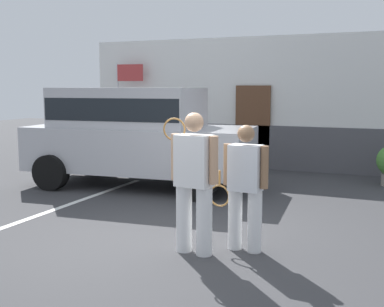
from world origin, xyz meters
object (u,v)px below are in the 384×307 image
Objects in this scene: flag_pole at (124,93)px; tennis_player_man at (194,181)px; tennis_player_woman at (245,186)px; parked_suv at (135,131)px.

tennis_player_man is at bearing -52.94° from flag_pole.
tennis_player_woman is at bearing -140.02° from tennis_player_man.
tennis_player_man is at bearing 37.03° from tennis_player_woman.
flag_pole is (-5.31, 5.95, 1.08)m from tennis_player_woman.
tennis_player_woman is 8.05m from flag_pole.
tennis_player_man is 7.96m from flag_pole.
tennis_player_woman is at bearing -47.99° from parked_suv.
parked_suv reaches higher than tennis_player_woman.
flag_pole is at bearing -45.40° from tennis_player_man.
parked_suv is 1.75× the size of flag_pole.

